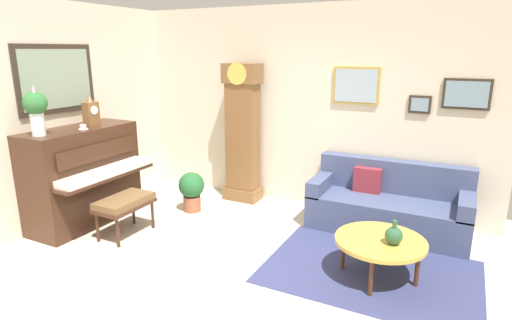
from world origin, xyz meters
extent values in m
cube|color=beige|center=(0.00, 0.00, -0.05)|extent=(6.40, 6.00, 0.10)
cube|color=beige|center=(-2.60, 0.00, 1.40)|extent=(0.10, 4.90, 2.80)
cube|color=#33281E|center=(-2.54, 0.43, 1.85)|extent=(0.03, 1.10, 0.84)
cube|color=gray|center=(-2.52, 0.43, 1.85)|extent=(0.01, 0.98, 0.72)
cube|color=beige|center=(0.00, 2.40, 1.40)|extent=(5.30, 0.10, 2.80)
cube|color=#33281E|center=(1.55, 2.33, 1.55)|extent=(0.26, 0.03, 0.22)
cube|color=#7A93A3|center=(1.55, 2.32, 1.55)|extent=(0.20, 0.01, 0.16)
cube|color=#B28E3D|center=(0.75, 2.33, 1.75)|extent=(0.60, 0.03, 0.48)
cube|color=#9EB2C1|center=(0.75, 2.32, 1.75)|extent=(0.54, 0.01, 0.42)
cube|color=#33281E|center=(2.05, 2.33, 1.70)|extent=(0.52, 0.03, 0.36)
cube|color=#7A93A3|center=(2.05, 2.32, 1.70)|extent=(0.46, 0.01, 0.30)
cube|color=navy|center=(1.38, 0.80, 0.00)|extent=(2.10, 1.50, 0.01)
cube|color=#3D2316|center=(-2.25, 0.43, 0.63)|extent=(0.60, 1.44, 1.26)
cube|color=#3D2316|center=(-1.82, 0.43, 0.68)|extent=(0.28, 1.38, 0.04)
cube|color=white|center=(-1.82, 0.43, 0.74)|extent=(0.26, 1.32, 0.08)
cube|color=#3D2316|center=(-1.93, 0.43, 0.98)|extent=(0.03, 1.20, 0.20)
cube|color=#3D2316|center=(-1.49, 0.35, 0.38)|extent=(0.42, 0.70, 0.04)
cube|color=brown|center=(-1.49, 0.35, 0.44)|extent=(0.40, 0.68, 0.08)
cylinder|color=#3D2316|center=(-1.33, 0.05, 0.18)|extent=(0.04, 0.04, 0.36)
cylinder|color=#3D2316|center=(-1.33, 0.65, 0.18)|extent=(0.04, 0.04, 0.36)
cylinder|color=#3D2316|center=(-1.65, 0.05, 0.18)|extent=(0.04, 0.04, 0.36)
cylinder|color=#3D2316|center=(-1.65, 0.65, 0.18)|extent=(0.04, 0.04, 0.36)
cube|color=brown|center=(-0.82, 2.11, 0.09)|extent=(0.52, 0.34, 0.18)
cube|color=brown|center=(-0.82, 2.11, 0.89)|extent=(0.44, 0.28, 1.78)
cube|color=brown|center=(-0.82, 2.11, 1.88)|extent=(0.52, 0.32, 0.28)
cylinder|color=gold|center=(-0.82, 1.96, 1.88)|extent=(0.30, 0.02, 0.30)
cylinder|color=gold|center=(-0.82, 2.06, 0.95)|extent=(0.03, 0.03, 0.70)
cube|color=#424C70|center=(1.34, 1.92, 0.21)|extent=(1.90, 0.80, 0.42)
cube|color=#424C70|center=(1.34, 2.22, 0.62)|extent=(1.90, 0.20, 0.44)
cube|color=#424C70|center=(0.48, 1.92, 0.50)|extent=(0.18, 0.80, 0.20)
cube|color=#424C70|center=(2.20, 1.92, 0.50)|extent=(0.18, 0.80, 0.20)
cube|color=maroon|center=(1.04, 2.06, 0.58)|extent=(0.34, 0.12, 0.32)
cylinder|color=gold|center=(1.46, 0.73, 0.39)|extent=(0.88, 0.88, 0.04)
torus|color=#4C2B19|center=(1.46, 0.73, 0.39)|extent=(0.88, 0.88, 0.04)
cylinder|color=#4C2B19|center=(1.46, 1.09, 0.19)|extent=(0.04, 0.04, 0.37)
cylinder|color=#4C2B19|center=(1.82, 0.73, 0.19)|extent=(0.04, 0.04, 0.37)
cylinder|color=#4C2B19|center=(1.46, 0.37, 0.19)|extent=(0.04, 0.04, 0.37)
cylinder|color=#4C2B19|center=(1.10, 0.73, 0.19)|extent=(0.04, 0.04, 0.37)
cube|color=brown|center=(-2.23, 0.64, 1.41)|extent=(0.12, 0.18, 0.30)
cylinder|color=white|center=(-2.17, 0.64, 1.46)|extent=(0.01, 0.11, 0.11)
cone|color=brown|center=(-2.23, 0.64, 1.60)|extent=(0.10, 0.10, 0.08)
cylinder|color=silver|center=(-2.23, -0.11, 1.39)|extent=(0.15, 0.15, 0.26)
sphere|color=#2D6B33|center=(-2.23, -0.11, 1.63)|extent=(0.26, 0.26, 0.26)
cone|color=#D199B7|center=(-2.20, -0.13, 1.76)|extent=(0.06, 0.06, 0.16)
cylinder|color=white|center=(-2.10, 0.38, 1.26)|extent=(0.12, 0.12, 0.01)
cylinder|color=white|center=(-2.10, 0.38, 1.29)|extent=(0.08, 0.08, 0.06)
cylinder|color=#234C33|center=(1.59, 0.68, 0.42)|extent=(0.09, 0.09, 0.01)
sphere|color=#285638|center=(1.59, 0.68, 0.50)|extent=(0.17, 0.17, 0.17)
cylinder|color=#285638|center=(1.59, 0.68, 0.61)|extent=(0.04, 0.04, 0.08)
cylinder|color=#935138|center=(-1.23, 1.36, 0.11)|extent=(0.24, 0.24, 0.22)
sphere|color=#235B2D|center=(-1.23, 1.36, 0.38)|extent=(0.36, 0.36, 0.36)
camera|label=1|loc=(2.06, -3.14, 2.20)|focal=29.20mm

